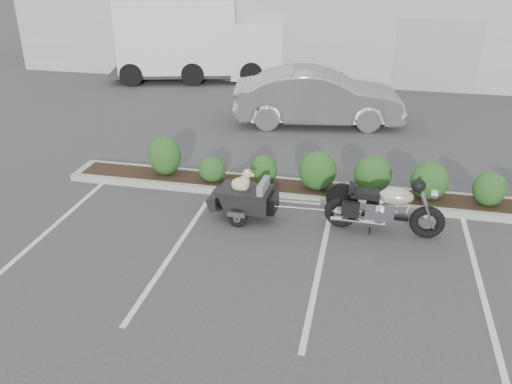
% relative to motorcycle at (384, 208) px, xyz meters
% --- Properties ---
extents(ground, '(90.00, 90.00, 0.00)m').
position_rel_motorcycle_xyz_m(ground, '(-2.26, -0.79, -0.53)').
color(ground, '#38383A').
rests_on(ground, ground).
extents(planter_kerb, '(12.00, 1.00, 0.15)m').
position_rel_motorcycle_xyz_m(planter_kerb, '(-1.26, 1.41, -0.46)').
color(planter_kerb, '#9E9E93').
rests_on(planter_kerb, ground).
extents(building, '(26.00, 10.00, 4.00)m').
position_rel_motorcycle_xyz_m(building, '(-2.26, 16.21, 1.47)').
color(building, '#9EA099').
rests_on(building, ground).
extents(motorcycle, '(2.32, 0.78, 1.33)m').
position_rel_motorcycle_xyz_m(motorcycle, '(0.00, 0.00, 0.00)').
color(motorcycle, black).
rests_on(motorcycle, ground).
extents(pet_trailer, '(1.85, 1.04, 1.10)m').
position_rel_motorcycle_xyz_m(pet_trailer, '(-2.78, 0.02, -0.07)').
color(pet_trailer, black).
rests_on(pet_trailer, ground).
extents(sedan, '(5.32, 2.59, 1.68)m').
position_rel_motorcycle_xyz_m(sedan, '(-2.03, 6.50, 0.31)').
color(sedan, '#A3A3AA').
rests_on(sedan, ground).
extents(dumpster, '(2.00, 1.72, 1.11)m').
position_rel_motorcycle_xyz_m(dumpster, '(-2.46, 8.55, 0.03)').
color(dumpster, navy).
rests_on(dumpster, ground).
extents(delivery_truck, '(7.19, 3.81, 3.14)m').
position_rel_motorcycle_xyz_m(delivery_truck, '(-7.38, 11.23, 0.98)').
color(delivery_truck, silver).
rests_on(delivery_truck, ground).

